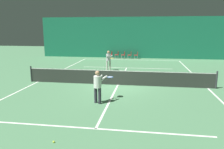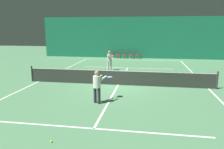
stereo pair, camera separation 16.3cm
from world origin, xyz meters
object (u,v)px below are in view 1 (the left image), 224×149
at_px(courtside_chair_0, 111,54).
at_px(courtside_chair_3, 130,54).
at_px(player_near, 98,84).
at_px(tennis_net, 118,77).
at_px(courtside_chair_2, 124,54).
at_px(courtside_chair_4, 137,55).
at_px(player_far, 109,59).
at_px(courtside_chair_1, 117,54).
at_px(tennis_ball, 54,142).

distance_m(courtside_chair_0, courtside_chair_3, 2.39).
relative_size(player_near, courtside_chair_3, 1.90).
height_order(courtside_chair_0, courtside_chair_3, same).
height_order(tennis_net, courtside_chair_2, tennis_net).
height_order(player_near, courtside_chair_4, player_near).
distance_m(courtside_chair_0, courtside_chair_2, 1.59).
relative_size(player_near, player_far, 0.93).
height_order(tennis_net, courtside_chair_0, tennis_net).
height_order(courtside_chair_2, courtside_chair_4, same).
distance_m(tennis_net, courtside_chair_4, 13.13).
height_order(player_near, courtside_chair_0, player_near).
xyz_separation_m(tennis_net, courtside_chair_4, (0.63, 13.12, -0.03)).
relative_size(courtside_chair_0, courtside_chair_4, 1.00).
bearing_deg(courtside_chair_1, courtside_chair_2, 90.00).
distance_m(courtside_chair_1, courtside_chair_3, 1.59).
distance_m(courtside_chair_0, courtside_chair_1, 0.80).
distance_m(tennis_net, tennis_ball, 7.66).
bearing_deg(player_far, player_near, -19.97).
xyz_separation_m(courtside_chair_3, courtside_chair_4, (0.80, 0.00, 0.00)).
relative_size(tennis_net, courtside_chair_3, 14.29).
height_order(player_near, player_far, player_far).
relative_size(player_far, tennis_ball, 26.11).
relative_size(courtside_chair_1, courtside_chair_4, 1.00).
xyz_separation_m(player_near, player_far, (-0.91, 8.37, 0.07)).
bearing_deg(courtside_chair_3, courtside_chair_0, -90.00).
bearing_deg(courtside_chair_4, courtside_chair_0, -90.00).
relative_size(courtside_chair_1, courtside_chair_3, 1.00).
height_order(courtside_chair_1, courtside_chair_2, same).
height_order(courtside_chair_2, tennis_ball, courtside_chair_2).
relative_size(tennis_net, courtside_chair_0, 14.29).
distance_m(courtside_chair_0, tennis_ball, 20.75).
bearing_deg(tennis_ball, courtside_chair_3, 87.44).
distance_m(courtside_chair_4, tennis_ball, 20.77).
distance_m(player_near, courtside_chair_2, 16.76).
height_order(courtside_chair_0, courtside_chair_2, same).
relative_size(tennis_net, player_far, 6.96).
bearing_deg(courtside_chair_2, player_near, 1.56).
bearing_deg(tennis_ball, player_far, 91.51).
bearing_deg(courtside_chair_3, tennis_net, 0.71).
height_order(courtside_chair_0, tennis_ball, courtside_chair_0).
xyz_separation_m(courtside_chair_0, courtside_chair_3, (2.39, 0.00, 0.00)).
relative_size(courtside_chair_2, courtside_chair_3, 1.00).
bearing_deg(player_near, tennis_net, 20.36).
relative_size(player_near, courtside_chair_0, 1.90).
xyz_separation_m(courtside_chair_1, courtside_chair_2, (0.80, 0.00, 0.00)).
relative_size(tennis_net, tennis_ball, 181.82).
xyz_separation_m(tennis_net, player_near, (-0.50, -3.63, 0.42)).
distance_m(player_near, tennis_ball, 4.08).
xyz_separation_m(tennis_net, courtside_chair_2, (-0.96, 13.12, -0.03)).
bearing_deg(tennis_ball, player_near, 81.57).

